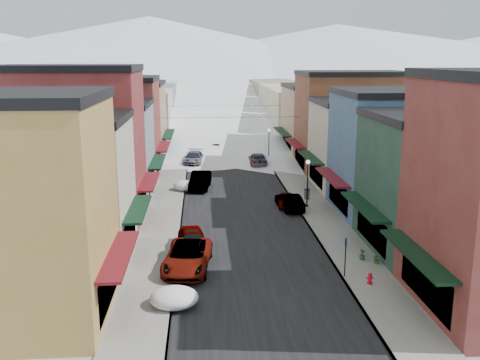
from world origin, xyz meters
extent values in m
plane|color=gray|center=(0.00, 0.00, 0.00)|extent=(600.00, 600.00, 0.00)
cube|color=black|center=(0.00, 60.00, 0.01)|extent=(10.00, 160.00, 0.01)
cube|color=gray|center=(-6.60, 60.00, 0.07)|extent=(3.20, 160.00, 0.15)
cube|color=gray|center=(6.60, 60.00, 0.07)|extent=(3.20, 160.00, 0.15)
cube|color=slate|center=(-5.05, 60.00, 0.07)|extent=(0.10, 160.00, 0.15)
cube|color=slate|center=(5.05, 60.00, 0.07)|extent=(0.10, 160.00, 0.15)
cube|color=#A8823E|center=(-13.20, 4.00, 5.50)|extent=(10.00, 8.50, 11.00)
cube|color=maroon|center=(-7.60, 4.00, 3.20)|extent=(1.20, 7.22, 0.15)
cube|color=beige|center=(-13.20, 12.50, 4.50)|extent=(10.00, 8.00, 9.00)
cube|color=black|center=(-13.20, 12.50, 9.25)|extent=(10.20, 8.20, 0.50)
cube|color=black|center=(-7.60, 12.50, 3.20)|extent=(1.20, 6.80, 0.15)
cube|color=maroon|center=(-13.70, 20.50, 6.00)|extent=(11.00, 8.00, 12.00)
cube|color=black|center=(-13.70, 20.50, 12.25)|extent=(11.20, 8.20, 0.50)
cube|color=maroon|center=(-7.60, 20.50, 3.20)|extent=(1.20, 6.80, 0.15)
cube|color=gray|center=(-13.20, 29.00, 4.25)|extent=(10.00, 9.00, 8.50)
cube|color=black|center=(-13.20, 29.00, 8.75)|extent=(10.20, 9.20, 0.50)
cube|color=black|center=(-7.60, 29.00, 3.20)|extent=(1.20, 7.65, 0.15)
cube|color=maroon|center=(-14.20, 38.00, 5.25)|extent=(12.00, 9.00, 10.50)
cube|color=black|center=(-14.20, 38.00, 10.75)|extent=(12.20, 9.20, 0.50)
cube|color=maroon|center=(-7.60, 38.00, 3.20)|extent=(1.20, 7.65, 0.15)
cube|color=#9B7A66|center=(-13.20, 48.00, 4.75)|extent=(10.00, 11.00, 9.50)
cube|color=black|center=(-13.20, 48.00, 9.75)|extent=(10.20, 11.20, 0.50)
cube|color=black|center=(-7.60, 48.00, 3.20)|extent=(1.20, 9.35, 0.15)
cube|color=black|center=(7.60, 3.00, 3.20)|extent=(1.20, 7.65, 0.15)
cube|color=#1B392D|center=(13.20, 12.00, 4.50)|extent=(10.00, 9.00, 9.00)
cube|color=black|center=(13.20, 12.00, 9.25)|extent=(10.20, 9.20, 0.50)
cube|color=black|center=(7.60, 12.00, 3.20)|extent=(1.20, 7.65, 0.15)
cube|color=#385C80|center=(13.20, 21.00, 5.00)|extent=(10.00, 9.00, 10.00)
cube|color=black|center=(13.20, 21.00, 10.25)|extent=(10.20, 9.20, 0.50)
cube|color=maroon|center=(7.60, 21.00, 3.20)|extent=(1.20, 7.65, 0.15)
cube|color=beige|center=(13.70, 30.00, 4.25)|extent=(11.00, 9.00, 8.50)
cube|color=black|center=(13.70, 30.00, 8.75)|extent=(11.20, 9.20, 0.50)
cube|color=black|center=(7.60, 30.00, 3.20)|extent=(1.20, 7.65, 0.15)
cube|color=brown|center=(14.20, 39.00, 5.50)|extent=(12.00, 9.00, 11.00)
cube|color=black|center=(14.20, 39.00, 11.25)|extent=(12.20, 9.20, 0.50)
cube|color=maroon|center=(7.60, 39.00, 3.20)|extent=(1.20, 7.65, 0.15)
cube|color=tan|center=(13.20, 49.00, 4.50)|extent=(10.00, 11.00, 9.00)
cube|color=black|center=(13.20, 49.00, 9.25)|extent=(10.20, 11.20, 0.50)
cube|color=black|center=(7.60, 49.00, 3.20)|extent=(1.20, 9.35, 0.15)
cube|color=gray|center=(-12.50, 62.00, 4.00)|extent=(9.00, 13.00, 8.00)
cube|color=gray|center=(12.50, 62.00, 4.00)|extent=(9.00, 13.00, 8.00)
cube|color=gray|center=(-12.50, 76.00, 4.00)|extent=(9.00, 13.00, 8.00)
cube|color=gray|center=(12.50, 76.00, 4.00)|extent=(9.00, 13.00, 8.00)
cube|color=gray|center=(-12.50, 90.00, 4.00)|extent=(9.00, 13.00, 8.00)
cube|color=gray|center=(12.50, 90.00, 4.00)|extent=(9.00, 13.00, 8.00)
cube|color=gray|center=(-12.50, 104.00, 4.00)|extent=(9.00, 13.00, 8.00)
cube|color=gray|center=(12.50, 104.00, 4.00)|extent=(9.00, 13.00, 8.00)
cube|color=silver|center=(0.00, 225.00, 6.00)|extent=(360.00, 40.00, 12.00)
cone|color=white|center=(-30.00, 275.00, 17.00)|extent=(300.00, 300.00, 34.00)
cone|color=white|center=(70.00, 270.00, 15.00)|extent=(320.00, 320.00, 30.00)
cylinder|color=black|center=(0.00, 40.00, 6.20)|extent=(16.40, 0.04, 0.04)
cylinder|color=black|center=(0.00, 55.00, 6.20)|extent=(16.40, 0.04, 0.04)
imported|color=silver|center=(-4.30, 9.64, 0.82)|extent=(3.38, 6.20, 1.65)
imported|color=gray|center=(-4.05, 12.71, 0.80)|extent=(2.34, 4.88, 1.61)
imported|color=black|center=(-3.50, 30.70, 0.86)|extent=(2.41, 5.38, 1.71)
imported|color=#A7ABB0|center=(-4.30, 43.35, 0.80)|extent=(2.79, 5.70, 1.59)
imported|color=black|center=(4.30, 22.50, 0.72)|extent=(2.12, 4.54, 1.44)
imported|color=gray|center=(4.21, 23.55, 0.68)|extent=(1.91, 4.10, 1.36)
imported|color=black|center=(3.61, 42.31, 0.75)|extent=(2.15, 5.17, 1.49)
imported|color=#9FA0A7|center=(-1.46, 49.69, 0.80)|extent=(2.01, 4.73, 1.59)
imported|color=white|center=(0.63, 61.53, 0.68)|extent=(2.64, 5.08, 1.37)
cylinder|color=red|center=(6.37, 6.27, 0.19)|extent=(0.30, 0.30, 0.09)
cylinder|color=red|center=(6.37, 6.27, 0.42)|extent=(0.21, 0.21, 0.54)
sphere|color=red|center=(6.37, 6.27, 0.72)|extent=(0.23, 0.23, 0.23)
cylinder|color=red|center=(6.37, 6.27, 0.51)|extent=(0.40, 0.09, 0.09)
cylinder|color=black|center=(5.20, 7.48, 1.36)|extent=(0.07, 0.07, 2.42)
cube|color=navy|center=(5.20, 7.48, 2.24)|extent=(0.05, 0.33, 0.44)
cylinder|color=slate|center=(6.43, 25.46, 0.59)|extent=(0.51, 0.51, 0.88)
cylinder|color=black|center=(6.43, 25.46, 1.05)|extent=(0.55, 0.55, 0.06)
cylinder|color=black|center=(5.93, 22.92, 0.20)|extent=(0.29, 0.29, 0.10)
cylinder|color=black|center=(5.93, 22.92, 2.08)|extent=(0.12, 0.12, 3.85)
sphere|color=white|center=(5.93, 22.92, 4.15)|extent=(0.35, 0.35, 0.35)
cylinder|color=black|center=(5.20, 44.24, 0.20)|extent=(0.28, 0.28, 0.09)
cylinder|color=black|center=(5.20, 44.24, 2.04)|extent=(0.11, 0.11, 3.78)
sphere|color=white|center=(5.20, 44.24, 4.07)|extent=(0.34, 0.34, 0.34)
imported|color=#37672E|center=(7.80, 9.30, 0.47)|extent=(0.57, 0.50, 0.63)
imported|color=#2A5C2B|center=(7.05, 10.05, 0.49)|extent=(0.54, 0.54, 0.68)
ellipsoid|color=white|center=(-4.90, 4.36, 0.56)|extent=(2.63, 2.22, 1.11)
ellipsoid|color=white|center=(-4.70, 5.56, 0.28)|extent=(1.12, 1.01, 0.56)
ellipsoid|color=white|center=(-4.90, 29.82, 0.54)|extent=(2.54, 2.15, 1.08)
ellipsoid|color=white|center=(-4.70, 31.02, 0.27)|extent=(1.09, 0.98, 0.54)
ellipsoid|color=white|center=(-4.90, 44.81, 0.47)|extent=(2.23, 1.89, 0.94)
ellipsoid|color=white|center=(-4.70, 46.01, 0.24)|extent=(0.95, 0.86, 0.48)
camera|label=1|loc=(-3.31, -22.15, 13.10)|focal=40.00mm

